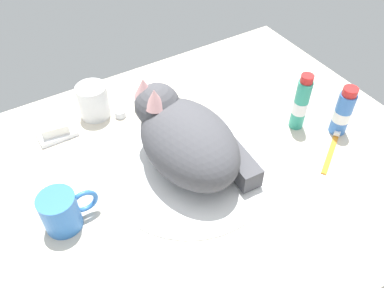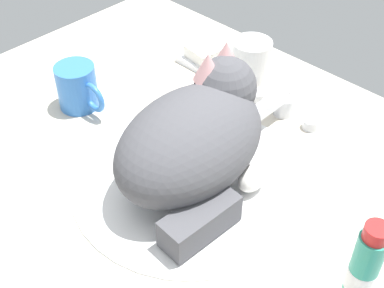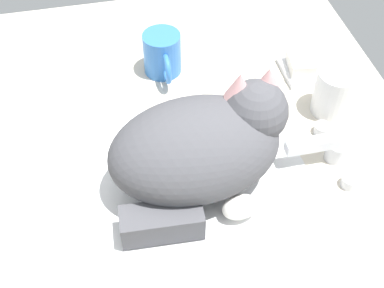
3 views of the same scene
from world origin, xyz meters
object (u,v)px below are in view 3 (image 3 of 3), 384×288
(coffee_mug, at_px, (162,54))
(rinse_cup, at_px, (335,92))
(faucet, at_px, (329,150))
(soap_bar, at_px, (301,63))
(cat, at_px, (203,146))

(coffee_mug, xyz_separation_m, rinse_cup, (0.17, 0.28, 0.00))
(faucet, bearing_deg, soap_bar, 171.46)
(coffee_mug, distance_m, rinse_cup, 0.33)
(cat, distance_m, rinse_cup, 0.29)
(faucet, bearing_deg, coffee_mug, -141.14)
(faucet, bearing_deg, cat, -89.99)
(cat, height_order, soap_bar, cat)
(rinse_cup, bearing_deg, coffee_mug, -121.51)
(coffee_mug, xyz_separation_m, soap_bar, (0.06, 0.26, -0.02))
(faucet, height_order, cat, cat)
(soap_bar, bearing_deg, coffee_mug, -103.58)
(cat, xyz_separation_m, rinse_cup, (-0.11, 0.27, -0.04))
(coffee_mug, bearing_deg, soap_bar, 76.42)
(coffee_mug, relative_size, soap_bar, 1.82)
(soap_bar, bearing_deg, cat, -48.22)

